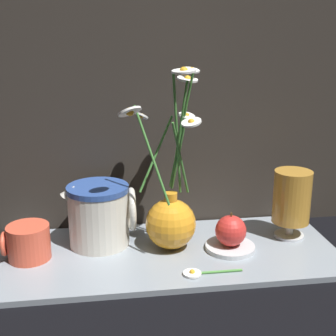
# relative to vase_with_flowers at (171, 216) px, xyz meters

# --- Properties ---
(ground_plane) EXTENTS (6.00, 6.00, 0.00)m
(ground_plane) POSITION_rel_vase_with_flowers_xyz_m (-0.01, -0.02, -0.08)
(ground_plane) COLOR black
(shelf) EXTENTS (0.73, 0.31, 0.01)m
(shelf) POSITION_rel_vase_with_flowers_xyz_m (-0.01, -0.02, -0.08)
(shelf) COLOR gray
(shelf) RESTS_ON ground_plane
(vase_with_flowers) EXTENTS (0.19, 0.18, 0.39)m
(vase_with_flowers) POSITION_rel_vase_with_flowers_xyz_m (0.00, 0.00, 0.00)
(vase_with_flowers) COLOR orange
(vase_with_flowers) RESTS_ON shelf
(yellow_mug) EXTENTS (0.10, 0.09, 0.07)m
(yellow_mug) POSITION_rel_vase_with_flowers_xyz_m (-0.30, -0.01, -0.04)
(yellow_mug) COLOR #DB5138
(yellow_mug) RESTS_ON shelf
(ceramic_pitcher) EXTENTS (0.16, 0.13, 0.15)m
(ceramic_pitcher) POSITION_rel_vase_with_flowers_xyz_m (-0.15, 0.04, 0.00)
(ceramic_pitcher) COLOR beige
(ceramic_pitcher) RESTS_ON shelf
(tea_glass) EXTENTS (0.08, 0.08, 0.16)m
(tea_glass) POSITION_rel_vase_with_flowers_xyz_m (0.28, 0.02, 0.02)
(tea_glass) COLOR silver
(tea_glass) RESTS_ON shelf
(saucer_plate) EXTENTS (0.11, 0.11, 0.01)m
(saucer_plate) POSITION_rel_vase_with_flowers_xyz_m (0.12, -0.03, -0.07)
(saucer_plate) COLOR silver
(saucer_plate) RESTS_ON shelf
(orange_fruit) EXTENTS (0.07, 0.07, 0.07)m
(orange_fruit) POSITION_rel_vase_with_flowers_xyz_m (0.12, -0.03, -0.03)
(orange_fruit) COLOR red
(orange_fruit) RESTS_ON saucer_plate
(loose_daisy) EXTENTS (0.12, 0.04, 0.01)m
(loose_daisy) POSITION_rel_vase_with_flowers_xyz_m (0.04, -0.13, -0.07)
(loose_daisy) COLOR #4C8E3D
(loose_daisy) RESTS_ON shelf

